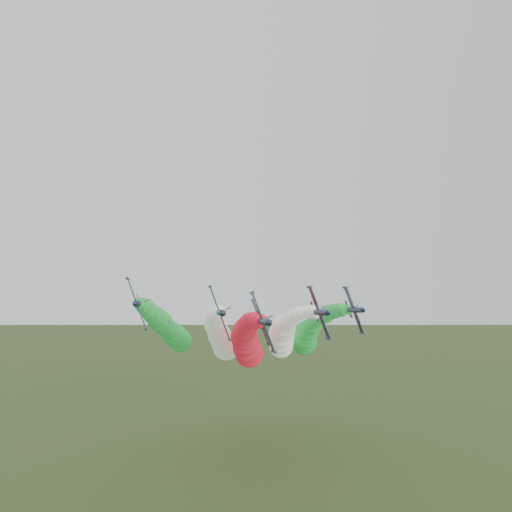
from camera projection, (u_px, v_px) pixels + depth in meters
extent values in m
cylinder|color=#111E34|center=(264.00, 322.00, 83.24)|extent=(1.54, 9.78, 1.54)
cone|color=#111E34|center=(270.00, 323.00, 77.57)|extent=(1.40, 1.96, 1.40)
cone|color=black|center=(258.00, 320.00, 88.48)|extent=(1.40, 0.98, 1.40)
ellipsoid|color=black|center=(268.00, 321.00, 81.18)|extent=(0.93, 2.04, 1.06)
cube|color=#111E34|center=(263.00, 322.00, 83.00)|extent=(3.81, 2.06, 9.80)
cylinder|color=#111E34|center=(252.00, 293.00, 83.15)|extent=(0.62, 2.83, 0.62)
cylinder|color=#111E34|center=(274.00, 351.00, 82.84)|extent=(0.62, 2.83, 0.62)
cube|color=#111E34|center=(266.00, 318.00, 87.52)|extent=(2.39, 1.63, 1.03)
cube|color=#111E34|center=(260.00, 320.00, 87.33)|extent=(1.56, 1.20, 3.90)
sphere|color=red|center=(260.00, 321.00, 86.98)|extent=(2.62, 2.62, 2.62)
sphere|color=red|center=(256.00, 321.00, 91.86)|extent=(3.27, 3.27, 3.27)
sphere|color=red|center=(252.00, 321.00, 96.73)|extent=(3.65, 3.65, 3.65)
sphere|color=red|center=(250.00, 323.00, 101.60)|extent=(4.28, 4.28, 4.28)
sphere|color=red|center=(248.00, 325.00, 106.47)|extent=(4.41, 4.41, 4.41)
sphere|color=red|center=(246.00, 327.00, 111.34)|extent=(4.39, 4.39, 4.39)
sphere|color=red|center=(245.00, 329.00, 116.22)|extent=(5.45, 5.45, 5.45)
sphere|color=red|center=(244.00, 331.00, 121.11)|extent=(5.62, 5.62, 5.62)
sphere|color=red|center=(244.00, 334.00, 126.00)|extent=(6.36, 6.36, 6.36)
sphere|color=red|center=(244.00, 337.00, 130.89)|extent=(7.15, 7.15, 7.15)
sphere|color=red|center=(244.00, 339.00, 135.79)|extent=(5.94, 5.94, 5.94)
sphere|color=red|center=(245.00, 342.00, 140.70)|extent=(7.38, 7.38, 7.38)
sphere|color=red|center=(246.00, 345.00, 145.61)|extent=(6.94, 6.94, 6.94)
sphere|color=red|center=(247.00, 348.00, 150.53)|extent=(8.54, 8.54, 8.54)
sphere|color=red|center=(248.00, 350.00, 155.45)|extent=(8.45, 8.45, 8.45)
sphere|color=red|center=(249.00, 353.00, 160.39)|extent=(9.20, 9.20, 9.20)
cylinder|color=#111E34|center=(220.00, 313.00, 92.60)|extent=(1.54, 9.78, 1.54)
cone|color=#111E34|center=(223.00, 313.00, 86.93)|extent=(1.40, 1.96, 1.40)
cone|color=black|center=(218.00, 312.00, 97.84)|extent=(1.40, 0.98, 1.40)
ellipsoid|color=black|center=(224.00, 312.00, 90.54)|extent=(0.93, 2.04, 1.06)
cube|color=#111E34|center=(220.00, 313.00, 92.36)|extent=(3.81, 2.06, 9.80)
cylinder|color=#111E34|center=(210.00, 287.00, 92.51)|extent=(0.62, 2.83, 0.62)
cylinder|color=#111E34|center=(229.00, 339.00, 92.20)|extent=(0.62, 2.83, 0.62)
cube|color=#111E34|center=(225.00, 310.00, 96.88)|extent=(2.39, 1.63, 1.03)
cube|color=#111E34|center=(219.00, 312.00, 96.69)|extent=(1.56, 1.20, 3.90)
sphere|color=white|center=(219.00, 312.00, 96.34)|extent=(2.80, 2.80, 2.80)
sphere|color=white|center=(217.00, 312.00, 101.21)|extent=(2.74, 2.74, 2.74)
sphere|color=white|center=(216.00, 314.00, 106.08)|extent=(3.33, 3.33, 3.33)
sphere|color=white|center=(215.00, 315.00, 110.95)|extent=(3.87, 3.87, 3.87)
sphere|color=white|center=(214.00, 317.00, 115.83)|extent=(4.13, 4.13, 4.13)
sphere|color=white|center=(214.00, 319.00, 120.70)|extent=(4.70, 4.70, 4.70)
sphere|color=white|center=(215.00, 322.00, 125.58)|extent=(5.34, 5.34, 5.34)
sphere|color=white|center=(215.00, 324.00, 130.46)|extent=(5.72, 5.72, 5.72)
sphere|color=white|center=(216.00, 327.00, 135.35)|extent=(5.69, 5.69, 5.69)
sphere|color=white|center=(217.00, 330.00, 140.25)|extent=(5.62, 5.62, 5.62)
sphere|color=white|center=(218.00, 332.00, 145.15)|extent=(6.39, 6.39, 6.39)
sphere|color=white|center=(220.00, 335.00, 150.05)|extent=(7.04, 7.04, 7.04)
sphere|color=white|center=(221.00, 338.00, 154.97)|extent=(7.14, 7.14, 7.14)
sphere|color=white|center=(223.00, 341.00, 159.89)|extent=(7.07, 7.07, 7.07)
sphere|color=white|center=(225.00, 344.00, 164.81)|extent=(8.43, 8.43, 8.43)
sphere|color=white|center=(226.00, 347.00, 169.74)|extent=(9.26, 9.26, 9.26)
cylinder|color=#111E34|center=(320.00, 312.00, 94.47)|extent=(1.54, 9.78, 1.54)
cone|color=#111E34|center=(329.00, 313.00, 88.80)|extent=(1.40, 1.96, 1.40)
cone|color=black|center=(312.00, 312.00, 99.71)|extent=(1.40, 0.98, 1.40)
ellipsoid|color=black|center=(325.00, 312.00, 92.41)|extent=(0.93, 2.04, 1.06)
cube|color=#111E34|center=(319.00, 313.00, 94.23)|extent=(3.81, 2.06, 9.80)
cylinder|color=#111E34|center=(310.00, 287.00, 94.38)|extent=(0.62, 2.83, 0.62)
cylinder|color=#111E34|center=(329.00, 339.00, 94.07)|extent=(0.62, 2.83, 0.62)
cube|color=#111E34|center=(320.00, 310.00, 98.75)|extent=(2.39, 1.63, 1.03)
cube|color=#111E34|center=(315.00, 312.00, 98.56)|extent=(1.56, 1.20, 3.90)
sphere|color=white|center=(314.00, 312.00, 98.21)|extent=(2.87, 2.87, 2.87)
sphere|color=white|center=(308.00, 312.00, 103.08)|extent=(2.69, 2.69, 2.69)
sphere|color=white|center=(303.00, 313.00, 107.95)|extent=(3.03, 3.03, 3.03)
sphere|color=white|center=(298.00, 315.00, 112.82)|extent=(3.48, 3.48, 3.48)
sphere|color=white|center=(294.00, 317.00, 117.70)|extent=(3.85, 3.85, 3.85)
sphere|color=white|center=(291.00, 319.00, 122.57)|extent=(4.15, 4.15, 4.15)
sphere|color=white|center=(288.00, 321.00, 127.45)|extent=(4.51, 4.51, 4.51)
sphere|color=white|center=(286.00, 324.00, 132.34)|extent=(4.97, 4.97, 4.97)
sphere|color=white|center=(284.00, 327.00, 137.22)|extent=(6.50, 6.50, 6.50)
sphere|color=white|center=(283.00, 329.00, 142.12)|extent=(6.94, 6.94, 6.94)
sphere|color=white|center=(282.00, 332.00, 147.02)|extent=(6.34, 6.34, 6.34)
sphere|color=white|center=(281.00, 335.00, 151.93)|extent=(8.06, 8.06, 8.06)
sphere|color=white|center=(281.00, 338.00, 156.84)|extent=(7.25, 7.25, 7.25)
sphere|color=white|center=(281.00, 340.00, 161.76)|extent=(8.51, 8.51, 8.51)
sphere|color=white|center=(281.00, 343.00, 166.68)|extent=(7.45, 7.45, 7.45)
sphere|color=white|center=(281.00, 346.00, 171.61)|extent=(8.22, 8.22, 8.22)
cylinder|color=#111E34|center=(138.00, 304.00, 96.70)|extent=(1.54, 9.78, 1.54)
cone|color=#111E34|center=(135.00, 304.00, 91.03)|extent=(1.40, 1.96, 1.40)
cone|color=black|center=(140.00, 303.00, 101.94)|extent=(1.40, 0.98, 1.40)
ellipsoid|color=black|center=(139.00, 303.00, 94.64)|extent=(0.93, 2.04, 1.06)
cube|color=#111E34|center=(137.00, 304.00, 96.46)|extent=(3.81, 2.06, 9.80)
cylinder|color=#111E34|center=(128.00, 279.00, 96.61)|extent=(0.62, 2.83, 0.62)
cylinder|color=#111E34|center=(146.00, 329.00, 96.30)|extent=(0.62, 2.83, 0.62)
cube|color=#111E34|center=(145.00, 301.00, 100.98)|extent=(2.39, 1.63, 1.03)
cube|color=#111E34|center=(140.00, 303.00, 100.79)|extent=(1.56, 1.20, 3.90)
sphere|color=green|center=(139.00, 303.00, 100.44)|extent=(2.46, 2.46, 2.46)
sphere|color=green|center=(141.00, 304.00, 105.32)|extent=(2.61, 2.61, 2.61)
sphere|color=green|center=(143.00, 306.00, 110.18)|extent=(3.58, 3.58, 3.58)
sphere|color=green|center=(146.00, 308.00, 115.05)|extent=(3.79, 3.79, 3.79)
sphere|color=green|center=(148.00, 310.00, 119.93)|extent=(4.43, 4.43, 4.43)
sphere|color=green|center=(151.00, 312.00, 124.80)|extent=(4.28, 4.28, 4.28)
sphere|color=green|center=(153.00, 315.00, 129.68)|extent=(5.12, 5.12, 5.12)
sphere|color=green|center=(156.00, 317.00, 134.57)|extent=(5.48, 5.48, 5.48)
sphere|color=green|center=(159.00, 320.00, 139.46)|extent=(6.33, 6.33, 6.33)
sphere|color=green|center=(162.00, 323.00, 144.35)|extent=(6.29, 6.29, 6.29)
sphere|color=green|center=(165.00, 326.00, 149.25)|extent=(6.18, 6.18, 6.18)
sphere|color=green|center=(168.00, 329.00, 154.16)|extent=(6.17, 6.17, 6.17)
sphere|color=green|center=(171.00, 332.00, 159.07)|extent=(6.72, 6.72, 6.72)
sphere|color=green|center=(174.00, 335.00, 163.99)|extent=(7.83, 7.83, 7.83)
sphere|color=green|center=(177.00, 338.00, 168.91)|extent=(7.49, 7.49, 7.49)
sphere|color=green|center=(180.00, 341.00, 173.85)|extent=(7.92, 7.92, 7.92)
cylinder|color=#111E34|center=(354.00, 310.00, 108.04)|extent=(1.54, 9.78, 1.54)
cone|color=#111E34|center=(364.00, 310.00, 102.37)|extent=(1.40, 1.96, 1.40)
cone|color=black|center=(346.00, 309.00, 113.28)|extent=(1.40, 0.98, 1.40)
ellipsoid|color=black|center=(360.00, 309.00, 105.97)|extent=(0.93, 2.04, 1.06)
cube|color=#111E34|center=(354.00, 310.00, 107.79)|extent=(3.81, 2.06, 9.80)
cylinder|color=#111E34|center=(345.00, 287.00, 107.95)|extent=(0.62, 2.83, 0.62)
cylinder|color=#111E34|center=(363.00, 333.00, 107.64)|extent=(0.62, 2.83, 0.62)
cube|color=#111E34|center=(353.00, 307.00, 112.32)|extent=(2.39, 1.63, 1.03)
cube|color=#111E34|center=(349.00, 309.00, 112.13)|extent=(1.56, 1.20, 3.90)
sphere|color=green|center=(348.00, 309.00, 111.78)|extent=(2.16, 2.16, 2.16)
sphere|color=green|center=(341.00, 310.00, 116.65)|extent=(3.23, 3.23, 3.23)
sphere|color=green|center=(335.00, 311.00, 121.52)|extent=(3.66, 3.66, 3.66)
sphere|color=green|center=(330.00, 313.00, 126.39)|extent=(3.99, 3.99, 3.99)
sphere|color=green|center=(325.00, 314.00, 131.26)|extent=(4.75, 4.75, 4.75)
sphere|color=green|center=(321.00, 316.00, 136.14)|extent=(4.08, 4.08, 4.08)
sphere|color=green|center=(318.00, 319.00, 141.02)|extent=(4.48, 4.48, 4.48)
sphere|color=green|center=(315.00, 321.00, 145.90)|extent=(5.05, 5.05, 5.05)
sphere|color=green|center=(312.00, 323.00, 150.79)|extent=(6.47, 6.47, 6.47)
sphere|color=green|center=(310.00, 326.00, 155.69)|extent=(5.96, 5.96, 5.96)
sphere|color=green|center=(308.00, 329.00, 160.59)|extent=(7.23, 7.23, 7.23)
sphere|color=green|center=(307.00, 331.00, 165.49)|extent=(6.37, 6.37, 6.37)
sphere|color=green|center=(306.00, 334.00, 170.41)|extent=(7.03, 7.03, 7.03)
sphere|color=green|center=(305.00, 337.00, 175.32)|extent=(8.58, 8.58, 8.58)
sphere|color=green|center=(304.00, 339.00, 180.25)|extent=(9.05, 9.05, 9.05)
sphere|color=green|center=(304.00, 342.00, 185.18)|extent=(9.61, 9.61, 9.61)
cylinder|color=#111E34|center=(261.00, 322.00, 110.87)|extent=(1.54, 9.78, 1.54)
cone|color=#111E34|center=(266.00, 323.00, 105.21)|extent=(1.40, 1.96, 1.40)
cone|color=black|center=(257.00, 321.00, 116.11)|extent=(1.40, 0.98, 1.40)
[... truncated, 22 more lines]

